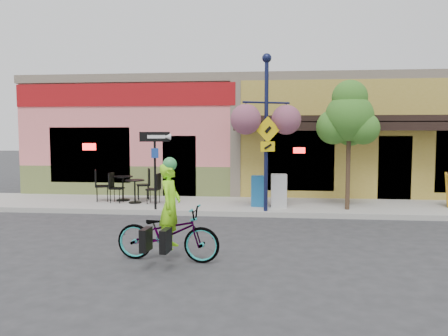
% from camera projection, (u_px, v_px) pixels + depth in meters
% --- Properties ---
extents(ground, '(90.00, 90.00, 0.00)m').
position_uv_depth(ground, '(262.00, 221.00, 11.90)').
color(ground, '#2D2D30').
rests_on(ground, ground).
extents(sidewalk, '(24.00, 3.00, 0.15)m').
position_uv_depth(sidewalk, '(263.00, 206.00, 13.88)').
color(sidewalk, '#9E9B93').
rests_on(sidewalk, ground).
extents(curb, '(24.00, 0.12, 0.15)m').
position_uv_depth(curb, '(262.00, 214.00, 12.44)').
color(curb, '#A8A59E').
rests_on(curb, ground).
extents(building, '(18.20, 8.20, 4.50)m').
position_uv_depth(building, '(265.00, 136.00, 19.16)').
color(building, '#EE7677').
rests_on(building, ground).
extents(bicycle, '(2.04, 0.87, 1.04)m').
position_uv_depth(bicycle, '(168.00, 233.00, 8.14)').
color(bicycle, maroon).
rests_on(bicycle, ground).
extents(cyclist_rider, '(0.43, 0.61, 1.59)m').
position_uv_depth(cyclist_rider, '(170.00, 219.00, 8.11)').
color(cyclist_rider, '#95FF1A').
rests_on(cyclist_rider, ground).
extents(lamp_post, '(1.54, 1.10, 4.49)m').
position_uv_depth(lamp_post, '(266.00, 133.00, 12.40)').
color(lamp_post, '#13183C').
rests_on(lamp_post, sidewalk).
extents(one_way_sign, '(0.89, 0.43, 2.28)m').
position_uv_depth(one_way_sign, '(155.00, 171.00, 12.77)').
color(one_way_sign, black).
rests_on(one_way_sign, sidewalk).
extents(cafe_set_left, '(1.98, 1.46, 1.07)m').
position_uv_depth(cafe_set_left, '(123.00, 185.00, 14.50)').
color(cafe_set_left, black).
rests_on(cafe_set_left, sidewalk).
extents(cafe_set_right, '(1.68, 0.92, 0.98)m').
position_uv_depth(cafe_set_right, '(135.00, 188.00, 13.97)').
color(cafe_set_right, black).
rests_on(cafe_set_right, sidewalk).
extents(newspaper_box_blue, '(0.44, 0.40, 0.94)m').
position_uv_depth(newspaper_box_blue, '(258.00, 191.00, 13.39)').
color(newspaper_box_blue, '#195D99').
rests_on(newspaper_box_blue, sidewalk).
extents(newspaper_box_grey, '(0.48, 0.43, 1.00)m').
position_uv_depth(newspaper_box_grey, '(279.00, 191.00, 13.20)').
color(newspaper_box_grey, '#AEAEAE').
rests_on(newspaper_box_grey, sidewalk).
extents(street_tree, '(1.52, 1.52, 3.82)m').
position_uv_depth(street_tree, '(349.00, 145.00, 12.69)').
color(street_tree, '#3D7A26').
rests_on(street_tree, sidewalk).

